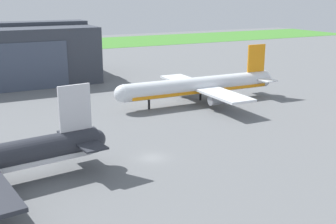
# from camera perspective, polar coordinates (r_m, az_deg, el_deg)

# --- Properties ---
(ground_plane) EXTENTS (440.00, 440.00, 0.00)m
(ground_plane) POSITION_cam_1_polar(r_m,az_deg,el_deg) (73.29, -2.11, -6.08)
(ground_plane) COLOR slate
(grass_field_strip) EXTENTS (440.00, 56.00, 0.08)m
(grass_field_strip) POSITION_cam_1_polar(r_m,az_deg,el_deg) (240.48, -20.42, 8.01)
(grass_field_strip) COLOR #438530
(grass_field_strip) RESTS_ON ground_plane
(airliner_far_left) EXTENTS (45.18, 35.66, 13.94)m
(airliner_far_left) POSITION_cam_1_polar(r_m,az_deg,el_deg) (109.04, 4.19, 3.44)
(airliner_far_left) COLOR silver
(airliner_far_left) RESTS_ON ground_plane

